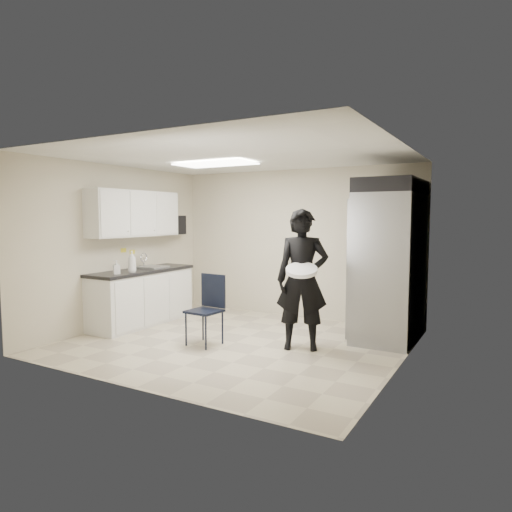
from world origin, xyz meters
The scene contains 21 objects.
floor centered at (0.00, 0.00, 0.00)m, with size 4.50×4.50×0.00m, color #BEB295.
ceiling centered at (0.00, 0.00, 2.60)m, with size 4.50×4.50×0.00m, color silver.
back_wall centered at (0.00, 2.00, 1.30)m, with size 4.50×4.50×0.00m, color beige.
left_wall centered at (-2.25, 0.00, 1.30)m, with size 4.00×4.00×0.00m, color beige.
right_wall centered at (2.25, 0.00, 1.30)m, with size 4.00×4.00×0.00m, color beige.
ceiling_panel centered at (-0.60, 0.40, 2.57)m, with size 1.20×0.60×0.02m, color white.
lower_counter centered at (-1.95, 0.20, 0.43)m, with size 0.60×1.90×0.86m, color silver.
countertop centered at (-1.95, 0.20, 0.89)m, with size 0.64×1.95×0.05m, color black.
sink centered at (-1.93, 0.45, 0.87)m, with size 0.42×0.40×0.14m, color gray.
faucet centered at (-2.13, 0.45, 1.02)m, with size 0.02×0.02×0.24m, color silver.
upper_cabinets centered at (-2.08, 0.20, 1.83)m, with size 0.35×1.80×0.75m, color silver.
towel_dispenser centered at (-2.14, 1.35, 1.62)m, with size 0.22×0.30×0.35m, color black.
notice_sticker_left centered at (-2.24, 0.10, 1.22)m, with size 0.00×0.12×0.07m, color yellow.
notice_sticker_right centered at (-2.24, 0.30, 1.18)m, with size 0.00×0.12×0.07m, color yellow.
commercial_fridge centered at (1.83, 1.27, 1.05)m, with size 0.80×1.35×2.10m, color gray.
fridge_compressor centered at (1.83, 1.27, 2.20)m, with size 0.80×1.35×0.20m, color black.
folding_chair centered at (-0.32, -0.31, 0.47)m, with size 0.42×0.42×0.94m, color black.
man_tuxedo centered at (0.94, 0.18, 0.94)m, with size 0.69×0.46×1.88m, color black.
bucket_lid centered at (1.03, -0.06, 1.10)m, with size 0.40×0.40×0.05m, color white.
soap_bottle_a centered at (-1.78, -0.18, 1.08)m, with size 0.13×0.13×0.34m, color white.
soap_bottle_b centered at (-1.83, -0.46, 1.02)m, with size 0.09×0.10×0.21m, color #9DA0A8.
Camera 1 is at (3.36, -5.37, 1.78)m, focal length 32.00 mm.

